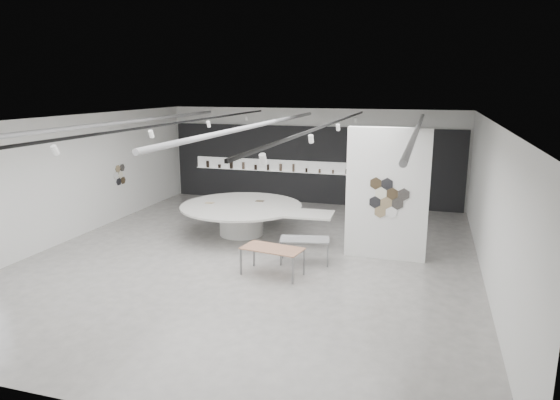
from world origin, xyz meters
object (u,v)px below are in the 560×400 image
(display_island, at_px, (244,215))
(sample_table_wood, at_px, (272,250))
(partition_column, at_px, (387,194))
(sample_table_stone, at_px, (305,241))
(kitchen_counter, at_px, (381,199))

(display_island, height_order, sample_table_wood, display_island)
(partition_column, distance_m, sample_table_wood, 3.56)
(sample_table_wood, bearing_deg, sample_table_stone, 63.15)
(display_island, relative_size, sample_table_stone, 3.60)
(sample_table_stone, bearing_deg, kitchen_counter, 78.38)
(sample_table_wood, bearing_deg, display_island, 122.35)
(partition_column, height_order, sample_table_wood, partition_column)
(partition_column, xyz_separation_m, kitchen_counter, (-0.67, 5.52, -1.37))
(partition_column, xyz_separation_m, sample_table_stone, (-2.02, -1.06, -1.18))
(partition_column, height_order, sample_table_stone, partition_column)
(display_island, relative_size, sample_table_wood, 3.14)
(sample_table_wood, xyz_separation_m, sample_table_stone, (0.56, 1.10, -0.04))
(partition_column, relative_size, sample_table_wood, 2.23)
(sample_table_wood, xyz_separation_m, kitchen_counter, (1.91, 7.68, -0.23))
(kitchen_counter, bearing_deg, sample_table_stone, -99.77)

